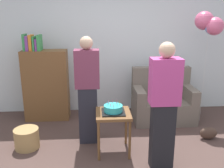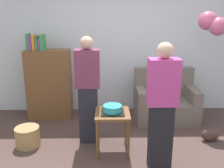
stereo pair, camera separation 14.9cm
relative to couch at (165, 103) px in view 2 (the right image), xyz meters
The scene contains 11 objects.
ground_plane 1.68m from the couch, 118.55° to the right, with size 8.00×8.00×0.00m, color #4C3833.
wall_back 1.42m from the couch, 142.23° to the left, with size 6.00×0.10×2.70m, color silver.
couch is the anchor object (origin of this frame).
bookshelf 2.20m from the couch, behind, with size 0.80×0.36×1.59m.
side_table 1.51m from the couch, 132.32° to the right, with size 0.48×0.48×0.61m.
birthday_cake 1.53m from the couch, 132.32° to the right, with size 0.32×0.32×0.17m.
person_blowing_candles 1.64m from the couch, 150.75° to the right, with size 0.36×0.22×1.63m.
person_holding_cake 1.66m from the couch, 105.36° to the right, with size 0.36×0.22×1.63m.
wicker_basket 2.46m from the couch, 158.17° to the right, with size 0.36×0.36×0.30m, color #A88451.
handbag 1.02m from the couch, 57.33° to the right, with size 0.28×0.14×0.20m, color #473328.
balloon_bunch 1.59m from the couch, 12.38° to the right, with size 0.45×0.42×1.97m.
Camera 2 is at (-0.31, -2.91, 1.95)m, focal length 40.29 mm.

